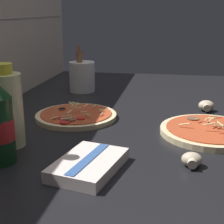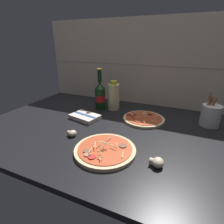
{
  "view_description": "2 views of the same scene",
  "coord_description": "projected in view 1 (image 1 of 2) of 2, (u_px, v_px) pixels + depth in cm",
  "views": [
    {
      "loc": [
        -88.83,
        -11.17,
        33.16
      ],
      "look_at": [
        -6.04,
        3.97,
        7.93
      ],
      "focal_mm": 55.0,
      "sensor_mm": 36.0,
      "label": 1
    },
    {
      "loc": [
        23.73,
        -75.66,
        44.49
      ],
      "look_at": [
        -10.91,
        3.69,
        9.88
      ],
      "focal_mm": 28.0,
      "sensor_mm": 36.0,
      "label": 2
    }
  ],
  "objects": [
    {
      "name": "dish_towel",
      "position": [
        89.0,
        165.0,
        0.68
      ],
      "size": [
        18.57,
        14.27,
        2.56
      ],
      "color": "beige",
      "rests_on": "counter_slab"
    },
    {
      "name": "mushroom_right",
      "position": [
        206.0,
        106.0,
        1.07
      ],
      "size": [
        5.12,
        4.88,
        3.42
      ],
      "color": "beige",
      "rests_on": "counter_slab"
    },
    {
      "name": "utensil_crock",
      "position": [
        82.0,
        76.0,
        1.32
      ],
      "size": [
        9.85,
        9.85,
        18.0
      ],
      "color": "silver",
      "rests_on": "counter_slab"
    },
    {
      "name": "counter_slab",
      "position": [
        130.0,
        130.0,
        0.95
      ],
      "size": [
        160.0,
        90.0,
        2.5
      ],
      "color": "black",
      "rests_on": "ground"
    },
    {
      "name": "oil_bottle",
      "position": [
        6.0,
        109.0,
        0.78
      ],
      "size": [
        7.66,
        7.66,
        19.28
      ],
      "color": "beige",
      "rests_on": "counter_slab"
    },
    {
      "name": "pizza_near",
      "position": [
        210.0,
        131.0,
        0.87
      ],
      "size": [
        25.38,
        25.38,
        4.75
      ],
      "color": "beige",
      "rests_on": "counter_slab"
    },
    {
      "name": "pizza_far",
      "position": [
        76.0,
        116.0,
        1.0
      ],
      "size": [
        23.62,
        23.62,
        4.99
      ],
      "color": "beige",
      "rests_on": "counter_slab"
    },
    {
      "name": "mushroom_left",
      "position": [
        192.0,
        160.0,
        0.69
      ],
      "size": [
        4.43,
        4.22,
        2.96
      ],
      "color": "beige",
      "rests_on": "counter_slab"
    }
  ]
}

